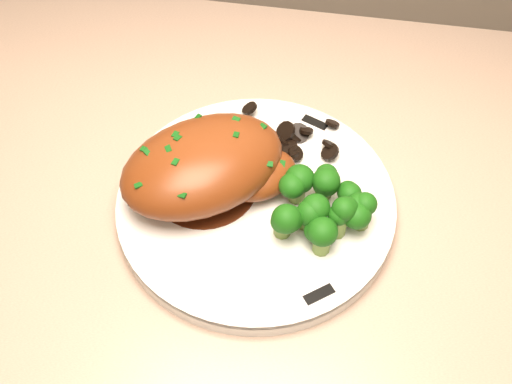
# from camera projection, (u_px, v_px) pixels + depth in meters

# --- Properties ---
(plate) EXTENTS (0.31, 0.31, 0.02)m
(plate) POSITION_uv_depth(u_px,v_px,m) (256.00, 204.00, 0.57)
(plate) COLOR silver
(plate) RESTS_ON counter
(rim_accent_0) EXTENTS (0.03, 0.02, 0.00)m
(rim_accent_0) POSITION_uv_depth(u_px,v_px,m) (315.00, 123.00, 0.62)
(rim_accent_0) COLOR black
(rim_accent_0) RESTS_ON plate
(rim_accent_1) EXTENTS (0.01, 0.03, 0.00)m
(rim_accent_1) POSITION_uv_depth(u_px,v_px,m) (135.00, 195.00, 0.57)
(rim_accent_1) COLOR black
(rim_accent_1) RESTS_ON plate
(rim_accent_2) EXTENTS (0.03, 0.02, 0.00)m
(rim_accent_2) POSITION_uv_depth(u_px,v_px,m) (319.00, 295.00, 0.51)
(rim_accent_2) COLOR black
(rim_accent_2) RESTS_ON plate
(gravy_pool) EXTENTS (0.10, 0.10, 0.00)m
(gravy_pool) POSITION_uv_depth(u_px,v_px,m) (205.00, 186.00, 0.57)
(gravy_pool) COLOR #3F190B
(gravy_pool) RESTS_ON plate
(chicken_breast) EXTENTS (0.18, 0.17, 0.06)m
(chicken_breast) POSITION_uv_depth(u_px,v_px,m) (209.00, 166.00, 0.55)
(chicken_breast) COLOR brown
(chicken_breast) RESTS_ON plate
(mushroom_pile) EXTENTS (0.08, 0.06, 0.02)m
(mushroom_pile) POSITION_uv_depth(u_px,v_px,m) (286.00, 140.00, 0.60)
(mushroom_pile) COLOR black
(mushroom_pile) RESTS_ON plate
(broccoli_florets) EXTENTS (0.09, 0.08, 0.03)m
(broccoli_florets) POSITION_uv_depth(u_px,v_px,m) (323.00, 208.00, 0.53)
(broccoli_florets) COLOR olive
(broccoli_florets) RESTS_ON plate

